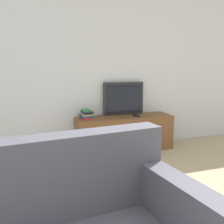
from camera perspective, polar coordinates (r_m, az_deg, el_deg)
wall_back at (r=4.11m, az=-3.34°, el=9.91°), size 9.00×0.06×2.60m
tv_stand at (r=4.11m, az=2.71°, el=-4.64°), size 1.50×0.43×0.54m
television at (r=4.18m, az=2.52°, el=2.97°), size 0.65×0.09×0.52m
book_stack at (r=3.90m, az=-5.62°, el=-0.51°), size 0.18×0.23×0.14m
remote_on_stand at (r=4.08m, az=5.23°, el=-0.77°), size 0.06×0.17×0.02m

